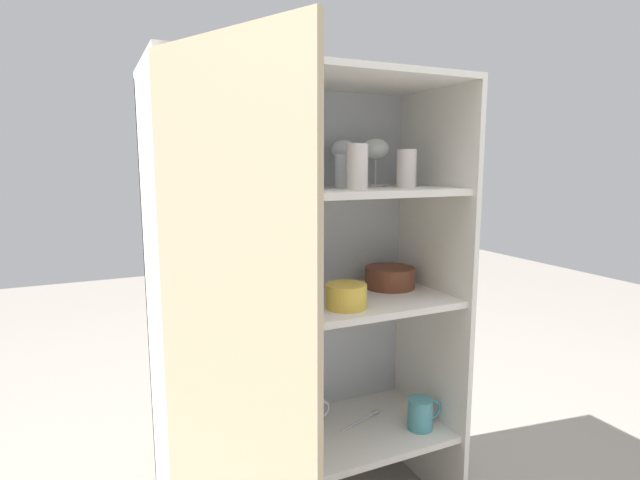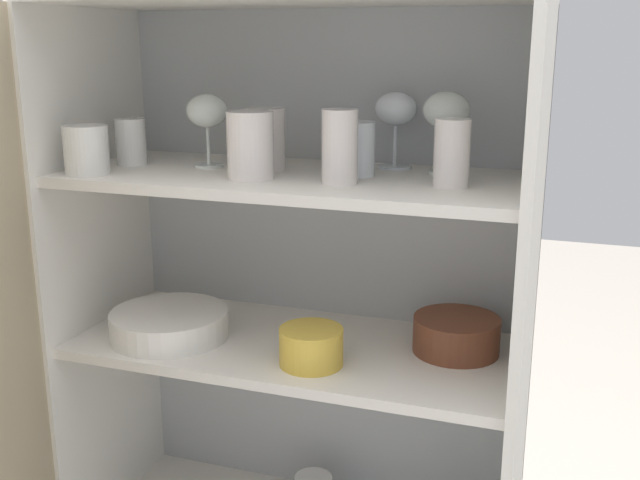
{
  "view_description": "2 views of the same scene",
  "coord_description": "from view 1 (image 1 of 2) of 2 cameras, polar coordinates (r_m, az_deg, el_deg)",
  "views": [
    {
      "loc": [
        -0.59,
        -1.12,
        1.12
      ],
      "look_at": [
        0.03,
        0.18,
        0.89
      ],
      "focal_mm": 28.0,
      "sensor_mm": 36.0,
      "label": 1
    },
    {
      "loc": [
        0.5,
        -1.1,
        1.28
      ],
      "look_at": [
        0.04,
        0.22,
        0.91
      ],
      "focal_mm": 42.0,
      "sensor_mm": 36.0,
      "label": 2
    }
  ],
  "objects": [
    {
      "name": "serving_spoon",
      "position": [
        1.78,
        5.03,
        -19.68
      ],
      "size": [
        0.19,
        0.08,
        0.01
      ],
      "color": "silver",
      "rests_on": "shelf_board_lower"
    },
    {
      "name": "mixing_bowl_large",
      "position": [
        1.68,
        7.98,
        -4.15
      ],
      "size": [
        0.17,
        0.17,
        0.07
      ],
      "color": "brown",
      "rests_on": "shelf_board_middle"
    },
    {
      "name": "tumbler_glass_3",
      "position": [
        1.43,
        -3.61,
        8.2
      ],
      "size": [
        0.08,
        0.08,
        0.12
      ],
      "color": "silver",
      "rests_on": "shelf_board_upper"
    },
    {
      "name": "shelf_board_lower",
      "position": [
        1.68,
        -0.89,
        -22.11
      ],
      "size": [
        0.86,
        0.37,
        0.02
      ],
      "primitive_type": "cube",
      "color": "silver"
    },
    {
      "name": "wine_glass_1",
      "position": [
        1.64,
        6.4,
        10.13
      ],
      "size": [
        0.09,
        0.09,
        0.15
      ],
      "color": "white",
      "rests_on": "shelf_board_upper"
    },
    {
      "name": "tumbler_glass_6",
      "position": [
        1.35,
        -1.72,
        8.21
      ],
      "size": [
        0.08,
        0.08,
        0.12
      ],
      "color": "silver",
      "rests_on": "shelf_board_upper"
    },
    {
      "name": "cupboard_back_panel",
      "position": [
        1.68,
        -3.68,
        -6.54
      ],
      "size": [
        0.9,
        0.02,
        1.35
      ],
      "primitive_type": "cube",
      "color": "#B2B7BC",
      "rests_on": "ground_plane"
    },
    {
      "name": "tumbler_glass_0",
      "position": [
        1.2,
        -14.26,
        7.16
      ],
      "size": [
        0.08,
        0.08,
        0.09
      ],
      "color": "white",
      "rests_on": "shelf_board_upper"
    },
    {
      "name": "cupboard_top_panel",
      "position": [
        1.46,
        -1.0,
        18.29
      ],
      "size": [
        0.9,
        0.41,
        0.02
      ],
      "primitive_type": "cube",
      "color": "white",
      "rests_on": "cupboard_side_left"
    },
    {
      "name": "tumbler_glass_1",
      "position": [
        1.56,
        9.84,
        8.07
      ],
      "size": [
        0.06,
        0.06,
        0.11
      ],
      "color": "silver",
      "rests_on": "shelf_board_upper"
    },
    {
      "name": "tumbler_glass_5",
      "position": [
        1.51,
        2.95,
        7.87
      ],
      "size": [
        0.07,
        0.07,
        0.1
      ],
      "color": "white",
      "rests_on": "shelf_board_upper"
    },
    {
      "name": "cupboard_side_right",
      "position": [
        1.72,
        12.59,
        -6.32
      ],
      "size": [
        0.02,
        0.41,
        1.35
      ],
      "primitive_type": "cube",
      "color": "white",
      "rests_on": "ground_plane"
    },
    {
      "name": "shelf_board_upper",
      "position": [
        1.44,
        -0.97,
        5.46
      ],
      "size": [
        0.86,
        0.37,
        0.02
      ],
      "primitive_type": "cube",
      "color": "silver"
    },
    {
      "name": "shelf_board_middle",
      "position": [
        1.5,
        -0.93,
        -7.57
      ],
      "size": [
        0.86,
        0.37,
        0.02
      ],
      "primitive_type": "cube",
      "color": "silver"
    },
    {
      "name": "cupboard_door",
      "position": [
        1.04,
        -9.94,
        -16.75
      ],
      "size": [
        0.21,
        0.41,
        1.35
      ],
      "color": "tan",
      "rests_on": "ground_plane"
    },
    {
      "name": "tumbler_glass_2",
      "position": [
        1.33,
        -14.66,
        7.31
      ],
      "size": [
        0.06,
        0.06,
        0.09
      ],
      "color": "white",
      "rests_on": "shelf_board_upper"
    },
    {
      "name": "tumbler_glass_4",
      "position": [
        1.43,
        4.26,
        8.38
      ],
      "size": [
        0.06,
        0.06,
        0.13
      ],
      "color": "silver",
      "rests_on": "shelf_board_upper"
    },
    {
      "name": "serving_bowl_small",
      "position": [
        1.44,
        3.02,
        -6.28
      ],
      "size": [
        0.12,
        0.12,
        0.07
      ],
      "color": "gold",
      "rests_on": "shelf_board_middle"
    },
    {
      "name": "plate_stack_white",
      "position": [
        1.36,
        -9.66,
        -7.8
      ],
      "size": [
        0.24,
        0.24,
        0.05
      ],
      "color": "white",
      "rests_on": "shelf_board_middle"
    },
    {
      "name": "storage_jar",
      "position": [
        1.48,
        -8.02,
        -24.16
      ],
      "size": [
        0.06,
        0.06,
        0.1
      ],
      "color": "#99704C",
      "rests_on": "shelf_board_lower"
    },
    {
      "name": "coffee_mug_primary",
      "position": [
        1.71,
        -1.43,
        -19.19
      ],
      "size": [
        0.12,
        0.08,
        0.09
      ],
      "color": "white",
      "rests_on": "shelf_board_lower"
    },
    {
      "name": "wine_glass_0",
      "position": [
        1.62,
        2.67,
        10.02
      ],
      "size": [
        0.08,
        0.08,
        0.15
      ],
      "color": "white",
      "rests_on": "shelf_board_upper"
    },
    {
      "name": "coffee_mug_extra_1",
      "position": [
        1.73,
        11.47,
        -18.88
      ],
      "size": [
        0.12,
        0.08,
        0.1
      ],
      "color": "teal",
      "rests_on": "shelf_board_lower"
    },
    {
      "name": "cupboard_side_left",
      "position": [
        1.39,
        -17.91,
        -10.22
      ],
      "size": [
        0.02,
        0.41,
        1.35
      ],
      "primitive_type": "cube",
      "color": "white",
      "rests_on": "ground_plane"
    },
    {
      "name": "wine_glass_2",
      "position": [
        1.39,
        -8.31,
        9.99
      ],
      "size": [
        0.08,
        0.08,
        0.14
      ],
      "color": "white",
      "rests_on": "shelf_board_upper"
    }
  ]
}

